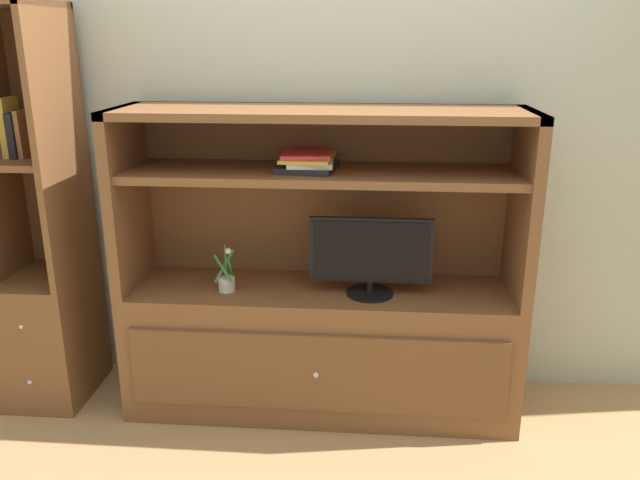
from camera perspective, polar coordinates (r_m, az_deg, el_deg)
name	(u,v)px	position (r m, az deg, el deg)	size (l,w,h in m)	color
ground_plane	(313,452)	(2.93, -0.60, -18.44)	(8.00, 8.00, 0.00)	tan
painted_rear_wall	(327,108)	(3.13, 0.62, 11.70)	(6.00, 0.10, 2.80)	#ADB29E
media_console	(321,316)	(3.04, 0.09, -6.81)	(1.82, 0.52, 1.44)	brown
tv_monitor	(371,255)	(2.85, 4.56, -1.37)	(0.55, 0.21, 0.36)	black
potted_plant	(227,281)	(2.96, -8.32, -3.66)	(0.11, 0.11, 0.22)	beige
magazine_stack	(308,161)	(2.82, -1.05, 7.08)	(0.27, 0.32, 0.08)	black
bookshelf_tall	(44,274)	(3.36, -23.43, -2.83)	(0.38, 0.49, 1.88)	brown
upright_book_row	(10,131)	(3.23, -25.97, 8.74)	(0.16, 0.18, 0.26)	silver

